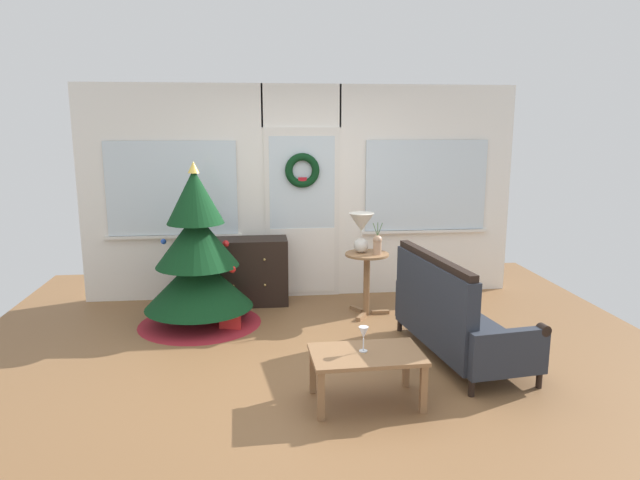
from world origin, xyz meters
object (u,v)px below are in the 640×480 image
side_table (367,271)px  flower_vase (377,244)px  wine_glass (364,333)px  settee_sofa (452,318)px  gift_box (230,319)px  dresser_cabinet (249,271)px  table_lamp (361,227)px  coffee_table (366,360)px  christmas_tree (198,263)px

side_table → flower_vase: bearing=-31.0°
wine_glass → settee_sofa: bearing=38.0°
flower_vase → gift_box: flower_vase is taller
settee_sofa → gift_box: settee_sofa is taller
dresser_cabinet → gift_box: (-0.19, -0.86, -0.28)m
table_lamp → dresser_cabinet: bearing=157.4°
side_table → flower_vase: size_ratio=2.00×
coffee_table → wine_glass: (-0.02, 0.03, 0.20)m
settee_sofa → table_lamp: table_lamp is taller
side_table → coffee_table: side_table is taller
settee_sofa → gift_box: size_ratio=7.75×
dresser_cabinet → gift_box: 0.92m
flower_vase → coffee_table: bearing=-104.0°
settee_sofa → coffee_table: (-0.93, -0.77, -0.04)m
side_table → coffee_table: size_ratio=0.82×
settee_sofa → flower_vase: flower_vase is taller
christmas_tree → flower_vase: (1.92, 0.04, 0.15)m
wine_glass → gift_box: bearing=122.4°
flower_vase → coffee_table: flower_vase is taller
dresser_cabinet → flower_vase: (1.40, -0.61, 0.43)m
side_table → flower_vase: 0.34m
table_lamp → settee_sofa: bearing=-65.4°
dresser_cabinet → table_lamp: table_lamp is taller
dresser_cabinet → wine_glass: bearing=-70.9°
side_table → table_lamp: (-0.06, 0.04, 0.49)m
table_lamp → gift_box: table_lamp is taller
settee_sofa → coffee_table: settee_sofa is taller
side_table → wine_glass: 2.04m
christmas_tree → coffee_table: 2.42m
side_table → flower_vase: flower_vase is taller
christmas_tree → coffee_table: bearing=-53.6°
settee_sofa → side_table: (-0.54, 1.26, 0.12)m
coffee_table → wine_glass: size_ratio=4.40×
side_table → coffee_table: 2.08m
side_table → settee_sofa: bearing=-67.0°
christmas_tree → dresser_cabinet: 0.88m
christmas_tree → gift_box: bearing=-31.9°
dresser_cabinet → wine_glass: 2.71m
table_lamp → wine_glass: 2.12m
wine_glass → gift_box: 2.06m
wine_glass → gift_box: size_ratio=0.89×
dresser_cabinet → flower_vase: 1.59m
side_table → table_lamp: 0.49m
flower_vase → table_lamp: bearing=148.0°
settee_sofa → gift_box: bearing=154.7°
dresser_cabinet → gift_box: size_ratio=4.13×
christmas_tree → gift_box: christmas_tree is taller
dresser_cabinet → table_lamp: bearing=-22.6°
dresser_cabinet → coffee_table: (0.91, -2.59, -0.05)m
coffee_table → wine_glass: wine_glass is taller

